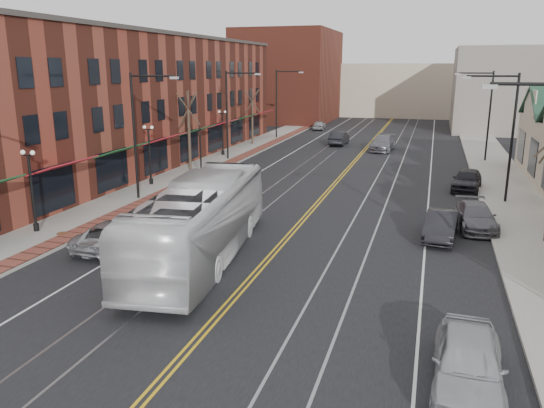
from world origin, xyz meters
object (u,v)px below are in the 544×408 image
Objects in this scene: parked_car_c at (476,216)px; parked_car_b at (441,226)px; transit_bus at (201,221)px; parked_car_a at (468,363)px; parked_suv at (116,234)px; parked_car_d at (467,180)px.

parked_car_b is at bearing -132.57° from parked_car_c.
transit_bus is 2.81× the size of parked_car_a.
transit_bus is at bearing -144.36° from parked_car_b.
parked_car_b is at bearing -157.04° from parked_suv.
parked_car_d is at bearing 84.24° from parked_car_c.
transit_bus is 13.21m from parked_car_a.
parked_car_d is at bearing 86.20° from parked_car_b.
parked_car_a is at bearing 140.09° from transit_bus.
parked_car_b is 12.07m from parked_car_d.
transit_bus is at bearing 178.49° from parked_suv.
parked_car_d is at bearing -130.80° from transit_bus.
parked_suv is 18.79m from parked_car_c.
parked_car_b is 0.94× the size of parked_car_d.
parked_car_d reaches higher than parked_car_c.
parked_car_d is (12.20, 18.15, -1.05)m from transit_bus.
parked_car_c is at bearing 57.97° from parked_car_b.
parked_car_a is (11.04, -7.18, -1.03)m from transit_bus.
transit_bus is 2.81× the size of parked_car_c.
parked_car_b is (-0.64, 13.39, -0.09)m from parked_car_a.
parked_suv is 1.06× the size of parked_car_c.
parked_car_a reaches higher than parked_suv.
transit_bus is 14.98m from parked_car_c.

